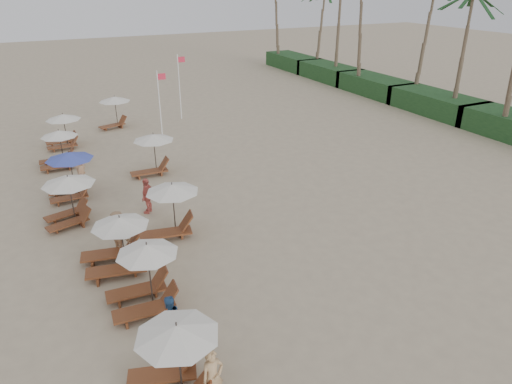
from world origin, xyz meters
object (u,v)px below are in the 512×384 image
inland_station_2 (113,108)px  beachgoer_near (213,377)px  lounger_station_4 (68,174)px  lounger_station_5 (57,150)px  beachgoer_far_b (80,171)px  lounger_station_1 (142,280)px  beachgoer_mid_a (170,319)px  lounger_station_3 (67,199)px  inland_station_1 (151,151)px  beachgoer_mid_b (119,233)px  inland_station_0 (169,208)px  beachgoer_far_a (147,196)px  lounger_station_2 (115,246)px  lounger_station_0 (171,361)px  flag_pole_near (160,102)px  lounger_station_6 (62,131)px

inland_station_2 → beachgoer_near: bearing=-95.6°
lounger_station_4 → beachgoer_near: 14.65m
lounger_station_4 → lounger_station_5: bearing=91.4°
inland_station_2 → beachgoer_far_b: (-3.63, -9.79, -0.61)m
lounger_station_1 → lounger_station_5: bearing=94.9°
lounger_station_1 → beachgoer_mid_a: 2.00m
lounger_station_3 → inland_station_1: inland_station_1 is taller
lounger_station_1 → beachgoer_mid_b: size_ratio=1.38×
inland_station_0 → lounger_station_1: bearing=-117.6°
lounger_station_1 → lounger_station_3: bearing=101.9°
inland_station_1 → beachgoer_far_b: 3.81m
lounger_station_5 → beachgoer_mid_b: 11.01m
beachgoer_far_a → beachgoer_mid_a: bearing=27.6°
beachgoer_far_a → beachgoer_far_b: bearing=-115.6°
inland_station_1 → beachgoer_mid_a: size_ratio=1.73×
lounger_station_1 → lounger_station_2: 2.75m
lounger_station_5 → lounger_station_4: bearing=-88.6°
lounger_station_0 → lounger_station_5: bearing=93.3°
flag_pole_near → inland_station_1: bearing=-110.9°
beachgoer_mid_a → lounger_station_2: bearing=-95.7°
beachgoer_far_a → beachgoer_near: bearing=31.7°
inland_station_1 → beachgoer_near: size_ratio=1.65×
lounger_station_5 → inland_station_1: (4.56, -3.44, 0.32)m
lounger_station_3 → flag_pole_near: bearing=54.4°
lounger_station_1 → lounger_station_6: 18.16m
beachgoer_mid_a → beachgoer_far_b: (-0.78, 13.29, 0.03)m
lounger_station_5 → beachgoer_far_b: size_ratio=1.49×
lounger_station_5 → flag_pole_near: size_ratio=0.53×
lounger_station_6 → beachgoer_mid_b: 14.50m
lounger_station_2 → lounger_station_4: (-0.79, 7.23, 0.34)m
beachgoer_mid_b → flag_pole_near: size_ratio=0.40×
inland_station_2 → beachgoer_mid_b: size_ratio=1.45×
lounger_station_5 → beachgoer_near: bearing=-84.3°
lounger_station_6 → beachgoer_mid_a: lounger_station_6 is taller
lounger_station_2 → beachgoer_far_b: bearing=90.7°
lounger_station_5 → inland_station_0: size_ratio=0.85×
inland_station_1 → beachgoer_far_b: bearing=177.6°
flag_pole_near → inland_station_2: bearing=120.8°
inland_station_0 → flag_pole_near: flag_pole_near is taller
lounger_station_3 → lounger_station_4: size_ratio=1.02×
beachgoer_near → beachgoer_far_a: (1.22, 11.24, 0.04)m
inland_station_0 → lounger_station_3: bearing=140.3°
inland_station_1 → inland_station_2: 9.94m
beachgoer_far_a → inland_station_0: bearing=44.8°
lounger_station_4 → flag_pole_near: bearing=46.8°
beachgoer_near → beachgoer_mid_b: bearing=87.9°
inland_station_1 → lounger_station_3: bearing=-140.7°
beachgoer_far_a → lounger_station_2: bearing=8.3°
beachgoer_mid_a → beachgoer_far_b: 13.31m
beachgoer_far_a → beachgoer_far_b: (-2.34, 4.67, -0.05)m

